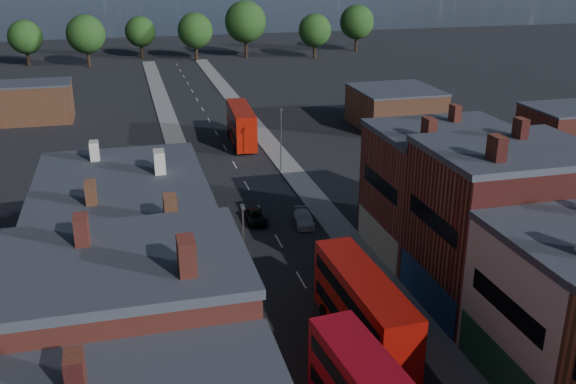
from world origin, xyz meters
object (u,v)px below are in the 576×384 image
bus_1 (363,309)px  bus_2 (241,124)px  car_2 (256,217)px  car_3 (304,219)px

bus_1 → bus_2: bus_1 is taller
car_2 → car_3: size_ratio=0.98×
bus_2 → car_3: size_ratio=2.87×
bus_2 → car_2: 28.65m
bus_2 → car_2: bus_2 is taller
bus_1 → car_2: bus_1 is taller
car_2 → car_3: bearing=-20.9°
bus_2 → car_3: 30.16m
bus_1 → car_2: 23.49m
car_3 → bus_1: bearing=-87.1°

